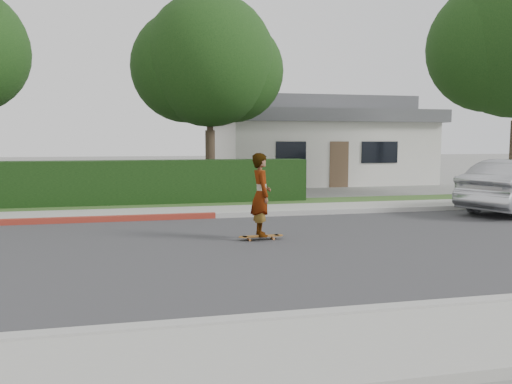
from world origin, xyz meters
TOP-DOWN VIEW (x-y plane):
  - ground at (0.00, 0.00)m, footprint 120.00×120.00m
  - road at (0.00, 0.00)m, footprint 60.00×8.00m
  - curb_near at (0.00, -4.10)m, footprint 60.00×0.20m
  - sidewalk_near at (0.00, -5.00)m, footprint 60.00×1.60m
  - curb_far at (0.00, 4.10)m, footprint 60.00×0.20m
  - sidewalk_far at (0.00, 5.00)m, footprint 60.00×1.60m
  - planting_strip at (0.00, 6.60)m, footprint 60.00×1.60m
  - hedge at (-3.00, 7.20)m, footprint 15.00×1.00m
  - tree_center at (1.49, 9.19)m, footprint 5.66×4.84m
  - house at (8.00, 16.00)m, footprint 10.60×8.60m
  - skateboard at (1.56, 0.83)m, footprint 0.99×0.23m
  - skateboarder at (1.56, 0.83)m, footprint 0.43×0.65m

SIDE VIEW (x-z plane):
  - ground at x=0.00m, z-range 0.00..0.00m
  - road at x=0.00m, z-range 0.00..0.01m
  - planting_strip at x=0.00m, z-range 0.00..0.10m
  - sidewalk_near at x=0.00m, z-range 0.00..0.12m
  - sidewalk_far at x=0.00m, z-range 0.00..0.12m
  - curb_near at x=0.00m, z-range 0.00..0.15m
  - curb_far at x=0.00m, z-range 0.00..0.15m
  - skateboard at x=1.56m, z-range 0.04..0.13m
  - hedge at x=-3.00m, z-range 0.00..1.50m
  - skateboarder at x=1.56m, z-range 0.10..1.88m
  - house at x=8.00m, z-range -0.05..4.25m
  - tree_center at x=1.49m, z-range 1.18..8.62m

